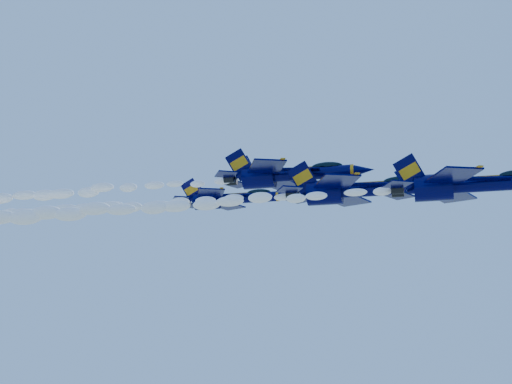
% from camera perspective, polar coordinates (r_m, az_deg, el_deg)
% --- Properties ---
extents(jet_lead, '(15.90, 13.04, 5.91)m').
position_cam_1_polar(jet_lead, '(66.24, 16.74, 0.59)').
color(jet_lead, '#000032').
extents(smoke_trail_jet_lead, '(45.23, 1.77, 1.59)m').
position_cam_1_polar(smoke_trail_jet_lead, '(70.79, -7.70, -1.15)').
color(smoke_trail_jet_lead, white).
extents(jet_second, '(17.30, 14.19, 6.43)m').
position_cam_1_polar(jet_second, '(75.55, 8.12, 0.19)').
color(jet_second, '#000032').
extents(smoke_trail_jet_second, '(45.23, 1.93, 1.74)m').
position_cam_1_polar(smoke_trail_jet_second, '(83.72, -12.75, -1.30)').
color(smoke_trail_jet_second, white).
extents(jet_third, '(16.95, 13.91, 6.30)m').
position_cam_1_polar(jet_third, '(80.30, 2.62, 1.41)').
color(jet_third, '#000032').
extents(smoke_trail_jet_third, '(45.23, 1.89, 1.70)m').
position_cam_1_polar(smoke_trail_jet_third, '(90.61, -16.23, -0.10)').
color(smoke_trail_jet_third, white).
extents(jet_fourth, '(15.45, 12.67, 5.74)m').
position_cam_1_polar(jet_fourth, '(94.16, -2.13, -0.53)').
color(jet_fourth, '#000032').
extents(smoke_trail_jet_fourth, '(45.23, 1.72, 1.55)m').
position_cam_1_polar(smoke_trail_jet_fourth, '(105.72, -17.56, -1.60)').
color(smoke_trail_jet_fourth, white).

